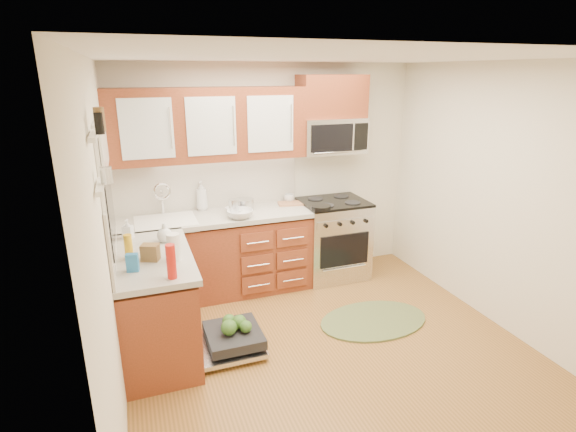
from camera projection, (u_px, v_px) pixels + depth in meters
name	position (u px, v px, depth m)	size (l,w,h in m)	color
floor	(330.00, 349.00, 4.07)	(3.50, 3.50, 0.00)	brown
ceiling	(340.00, 57.00, 3.30)	(3.50, 3.50, 0.00)	white
wall_back	(270.00, 175.00, 5.25)	(3.50, 0.04, 2.50)	silver
wall_front	(494.00, 327.00, 2.12)	(3.50, 0.04, 2.50)	silver
wall_left	(107.00, 245.00, 3.12)	(0.04, 3.50, 2.50)	silver
wall_right	(502.00, 199.00, 4.25)	(0.04, 3.50, 2.50)	silver
base_cabinet_back	(217.00, 257.00, 5.00)	(2.05, 0.60, 0.85)	#612F15
base_cabinet_left	(156.00, 307.00, 3.94)	(0.60, 1.25, 0.85)	#612F15
countertop_back	(215.00, 217.00, 4.85)	(2.07, 0.64, 0.05)	#B8B4A8
countertop_left	(153.00, 257.00, 3.80)	(0.64, 1.27, 0.05)	#B8B4A8
backsplash_back	(209.00, 183.00, 5.02)	(2.05, 0.02, 0.57)	beige
backsplash_left	(111.00, 227.00, 3.61)	(0.02, 1.25, 0.57)	beige
upper_cabinets	(208.00, 124.00, 4.67)	(2.05, 0.35, 0.75)	#612F15
cabinet_over_mw	(332.00, 96.00, 5.04)	(0.76, 0.35, 0.47)	#612F15
range	(333.00, 239.00, 5.42)	(0.76, 0.64, 0.95)	silver
microwave	(331.00, 136.00, 5.15)	(0.76, 0.38, 0.40)	silver
sink	(166.00, 232.00, 4.69)	(0.62, 0.50, 0.26)	white
dishwasher	(229.00, 340.00, 4.03)	(0.70, 0.60, 0.20)	silver
window	(106.00, 186.00, 3.48)	(0.03, 1.05, 1.05)	white
window_blind	(104.00, 144.00, 3.39)	(0.02, 0.96, 0.40)	white
shelf_upper	(94.00, 136.00, 2.57)	(0.04, 0.40, 0.03)	white
shelf_lower	(100.00, 186.00, 2.66)	(0.04, 0.40, 0.03)	white
rug	(374.00, 320.00, 4.52)	(1.12, 0.73, 0.02)	#59663A
skillet	(321.00, 207.00, 4.96)	(0.22, 0.22, 0.04)	black
stock_pot	(244.00, 204.00, 5.01)	(0.21, 0.21, 0.13)	silver
cutting_board	(290.00, 203.00, 5.23)	(0.28, 0.18, 0.02)	#B37A52
canister	(234.00, 207.00, 4.82)	(0.11, 0.11, 0.17)	silver
paper_towel_roll	(174.00, 247.00, 3.65)	(0.11, 0.11, 0.23)	white
mustard_bottle	(129.00, 247.00, 3.68)	(0.07, 0.07, 0.21)	gold
red_bottle	(171.00, 262.00, 3.32)	(0.07, 0.07, 0.27)	red
wooden_box	(150.00, 252.00, 3.66)	(0.14, 0.10, 0.14)	brown
blue_carton	(132.00, 263.00, 3.46)	(0.09, 0.05, 0.14)	#246CAA
bowl_a	(237.00, 210.00, 4.93)	(0.23, 0.23, 0.06)	#999999
bowl_b	(240.00, 214.00, 4.73)	(0.28, 0.28, 0.09)	#999999
cup	(289.00, 198.00, 5.31)	(0.12, 0.12, 0.09)	#999999
soap_bottle_a	(202.00, 196.00, 4.97)	(0.13, 0.13, 0.33)	#999999
soap_bottle_b	(128.00, 229.00, 4.13)	(0.08, 0.09, 0.19)	#999999
soap_bottle_c	(164.00, 232.00, 4.06)	(0.14, 0.14, 0.18)	#999999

